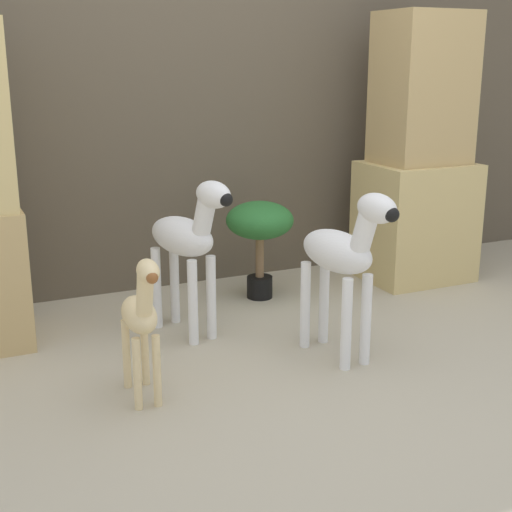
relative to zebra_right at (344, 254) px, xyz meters
name	(u,v)px	position (x,y,z in m)	size (l,w,h in m)	color
ground_plane	(328,398)	(-0.23, -0.30, -0.45)	(14.00, 14.00, 0.00)	#B2A88E
wall_back	(181,81)	(-0.23, 1.30, 0.65)	(6.40, 0.08, 2.20)	brown
rock_pillar_right	(418,165)	(0.98, 0.82, 0.20)	(0.57, 0.46, 1.46)	#D1B775
zebra_right	(344,254)	(0.00, 0.00, 0.00)	(0.22, 0.54, 0.73)	white
zebra_left	(188,239)	(-0.48, 0.51, 0.00)	(0.29, 0.54, 0.73)	white
giraffe_figurine	(141,314)	(-0.85, -0.03, -0.12)	(0.13, 0.40, 0.58)	beige
potted_palm_front	(260,226)	(0.03, 0.86, -0.07)	(0.35, 0.35, 0.51)	black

